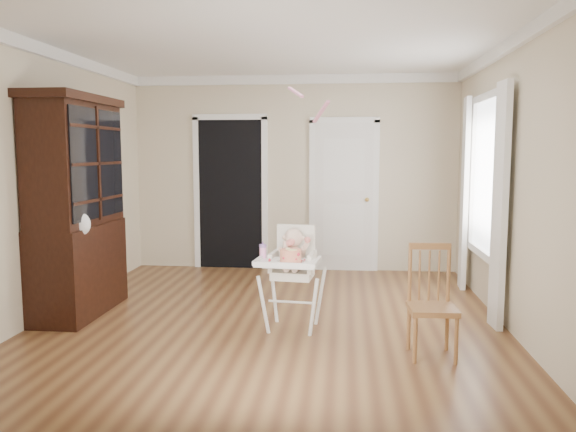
# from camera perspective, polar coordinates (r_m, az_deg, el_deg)

# --- Properties ---
(floor) EXTENTS (5.00, 5.00, 0.00)m
(floor) POSITION_cam_1_polar(r_m,az_deg,el_deg) (5.63, -1.79, -10.58)
(floor) COLOR #56341D
(floor) RESTS_ON ground
(ceiling) EXTENTS (5.00, 5.00, 0.00)m
(ceiling) POSITION_cam_1_polar(r_m,az_deg,el_deg) (5.48, -1.89, 17.51)
(ceiling) COLOR white
(ceiling) RESTS_ON wall_back
(wall_back) EXTENTS (4.50, 0.00, 4.50)m
(wall_back) POSITION_cam_1_polar(r_m,az_deg,el_deg) (7.87, 0.60, 4.32)
(wall_back) COLOR beige
(wall_back) RESTS_ON floor
(wall_left) EXTENTS (0.00, 5.00, 5.00)m
(wall_left) POSITION_cam_1_polar(r_m,az_deg,el_deg) (6.11, -23.28, 3.13)
(wall_left) COLOR beige
(wall_left) RESTS_ON floor
(wall_right) EXTENTS (0.00, 5.00, 5.00)m
(wall_right) POSITION_cam_1_polar(r_m,az_deg,el_deg) (5.56, 21.86, 2.90)
(wall_right) COLOR beige
(wall_right) RESTS_ON floor
(crown_molding) EXTENTS (4.50, 5.00, 0.12)m
(crown_molding) POSITION_cam_1_polar(r_m,az_deg,el_deg) (5.47, -1.89, 16.90)
(crown_molding) COLOR white
(crown_molding) RESTS_ON ceiling
(doorway) EXTENTS (1.06, 0.05, 2.22)m
(doorway) POSITION_cam_1_polar(r_m,az_deg,el_deg) (8.00, -5.85, 2.59)
(doorway) COLOR black
(doorway) RESTS_ON wall_back
(closet_door) EXTENTS (0.96, 0.09, 2.13)m
(closet_door) POSITION_cam_1_polar(r_m,az_deg,el_deg) (7.83, 5.69, 1.89)
(closet_door) COLOR white
(closet_door) RESTS_ON wall_back
(window_right) EXTENTS (0.13, 1.84, 2.30)m
(window_right) POSITION_cam_1_polar(r_m,az_deg,el_deg) (6.31, 19.22, 2.82)
(window_right) COLOR white
(window_right) RESTS_ON wall_right
(high_chair) EXTENTS (0.62, 0.75, 0.99)m
(high_chair) POSITION_cam_1_polar(r_m,az_deg,el_deg) (5.23, 0.47, -4.99)
(high_chair) COLOR white
(high_chair) RESTS_ON floor
(baby) EXTENTS (0.27, 0.21, 0.41)m
(baby) POSITION_cam_1_polar(r_m,az_deg,el_deg) (5.23, 0.54, -3.54)
(baby) COLOR beige
(baby) RESTS_ON high_chair
(cake) EXTENTS (0.25, 0.25, 0.11)m
(cake) POSITION_cam_1_polar(r_m,az_deg,el_deg) (4.97, 0.28, -4.06)
(cake) COLOR silver
(cake) RESTS_ON high_chair
(sippy_cup) EXTENTS (0.07, 0.07, 0.16)m
(sippy_cup) POSITION_cam_1_polar(r_m,az_deg,el_deg) (5.15, -2.57, -3.55)
(sippy_cup) COLOR #F596D1
(sippy_cup) RESTS_ON high_chair
(china_cabinet) EXTENTS (0.58, 1.31, 2.22)m
(china_cabinet) POSITION_cam_1_polar(r_m,az_deg,el_deg) (6.07, -20.66, 0.94)
(china_cabinet) COLOR black
(china_cabinet) RESTS_ON floor
(dining_chair) EXTENTS (0.39, 0.39, 0.91)m
(dining_chair) POSITION_cam_1_polar(r_m,az_deg,el_deg) (4.75, 14.39, -8.73)
(dining_chair) COLOR brown
(dining_chair) RESTS_ON floor
(streamer) EXTENTS (0.19, 0.47, 0.15)m
(streamer) POSITION_cam_1_polar(r_m,az_deg,el_deg) (5.39, 0.76, 12.48)
(streamer) COLOR pink
(streamer) RESTS_ON ceiling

